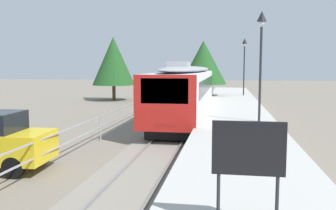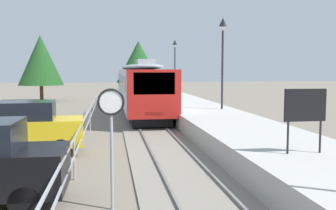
# 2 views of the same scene
# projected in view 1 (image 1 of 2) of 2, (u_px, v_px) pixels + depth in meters

# --- Properties ---
(ground_plane) EXTENTS (160.00, 160.00, 0.00)m
(ground_plane) POSITION_uv_depth(u_px,v_px,m) (113.00, 137.00, 18.33)
(ground_plane) COLOR slate
(track_rails) EXTENTS (3.20, 60.00, 0.14)m
(track_rails) POSITION_uv_depth(u_px,v_px,m) (171.00, 138.00, 17.85)
(track_rails) COLOR gray
(track_rails) RESTS_ON ground
(commuter_train) EXTENTS (2.82, 19.99, 3.74)m
(commuter_train) POSITION_uv_depth(u_px,v_px,m) (188.00, 87.00, 25.49)
(commuter_train) COLOR silver
(commuter_train) RESTS_ON track_rails
(station_platform) EXTENTS (3.90, 60.00, 0.90)m
(station_platform) POSITION_uv_depth(u_px,v_px,m) (237.00, 132.00, 17.28)
(station_platform) COLOR #B7B5AD
(station_platform) RESTS_ON ground
(platform_lamp_mid_platform) EXTENTS (0.34, 0.34, 5.35)m
(platform_lamp_mid_platform) POSITION_uv_depth(u_px,v_px,m) (261.00, 45.00, 17.28)
(platform_lamp_mid_platform) COLOR #232328
(platform_lamp_mid_platform) RESTS_ON station_platform
(platform_lamp_far_end) EXTENTS (0.34, 0.34, 5.35)m
(platform_lamp_far_end) POSITION_uv_depth(u_px,v_px,m) (244.00, 56.00, 33.69)
(platform_lamp_far_end) COLOR #232328
(platform_lamp_far_end) RESTS_ON station_platform
(platform_notice_board) EXTENTS (1.20, 0.08, 1.80)m
(platform_notice_board) POSITION_uv_depth(u_px,v_px,m) (248.00, 152.00, 5.89)
(platform_notice_board) COLOR #232328
(platform_notice_board) RESTS_ON station_platform
(tree_behind_carpark) EXTENTS (4.53, 4.53, 6.75)m
(tree_behind_carpark) POSITION_uv_depth(u_px,v_px,m) (113.00, 61.00, 37.99)
(tree_behind_carpark) COLOR brown
(tree_behind_carpark) RESTS_ON ground
(tree_behind_station_far) EXTENTS (4.31, 4.31, 6.03)m
(tree_behind_station_far) POSITION_uv_depth(u_px,v_px,m) (203.00, 62.00, 33.36)
(tree_behind_station_far) COLOR brown
(tree_behind_station_far) RESTS_ON ground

